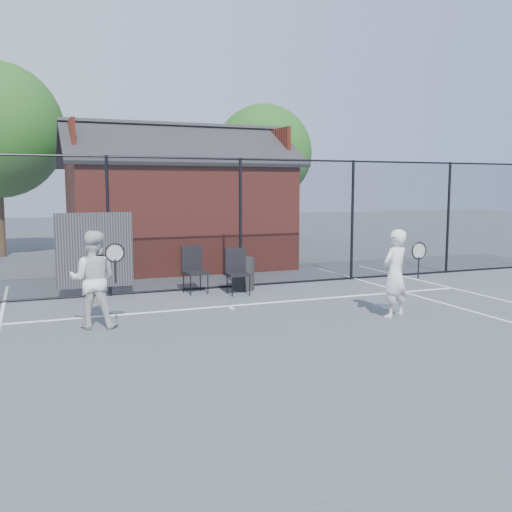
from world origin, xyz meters
name	(u,v)px	position (x,y,z in m)	size (l,w,h in m)	color
ground	(294,345)	(0.00, 0.00, 0.00)	(80.00, 80.00, 0.00)	#40444A
court_lines	(338,372)	(0.00, -1.32, 0.01)	(11.02, 18.00, 0.01)	silver
fence	(186,227)	(-0.30, 5.00, 1.45)	(22.04, 3.00, 3.00)	black
clubhouse	(178,212)	(0.50, 9.00, 1.61)	(6.50, 4.36, 4.19)	maroon
tree_right	(264,153)	(5.50, 14.50, 3.71)	(3.97, 3.97, 5.70)	#312013
player_front	(395,273)	(2.47, 1.00, 0.80)	(0.76, 0.61, 1.59)	silver
player_back	(93,279)	(-2.62, 2.22, 0.81)	(0.95, 0.81, 1.62)	silver
chair_left	(238,272)	(0.62, 4.10, 0.49)	(0.47, 0.49, 0.98)	black
chair_right	(195,270)	(-0.21, 4.60, 0.51)	(0.49, 0.51, 1.02)	black
waste_bin	(243,274)	(0.92, 4.60, 0.37)	(0.51, 0.51, 0.74)	#242424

